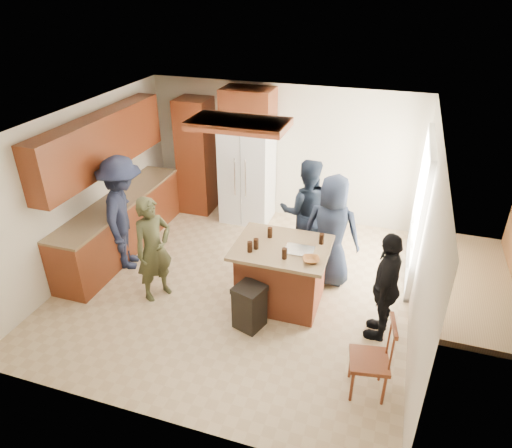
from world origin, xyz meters
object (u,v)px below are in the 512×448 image
(person_counter, at_px, (124,214))
(refrigerator, at_px, (247,174))
(trash_bin, at_px, (250,306))
(person_behind_right, at_px, (331,231))
(spindle_chair, at_px, (371,361))
(person_side_right, at_px, (386,286))
(person_behind_left, at_px, (306,212))
(kitchen_island, at_px, (281,274))
(person_front_left, at_px, (154,249))

(person_counter, relative_size, refrigerator, 1.02)
(trash_bin, bearing_deg, person_behind_right, 59.28)
(person_counter, distance_m, spindle_chair, 4.20)
(person_side_right, distance_m, spindle_chair, 1.05)
(person_behind_left, bearing_deg, person_counter, 7.21)
(person_behind_right, height_order, kitchen_island, person_behind_right)
(person_behind_right, relative_size, trash_bin, 2.73)
(person_front_left, distance_m, trash_bin, 1.58)
(person_front_left, xyz_separation_m, person_behind_left, (1.81, 1.62, 0.08))
(person_side_right, relative_size, trash_bin, 2.39)
(person_behind_left, height_order, refrigerator, refrigerator)
(trash_bin, bearing_deg, person_behind_left, 80.09)
(spindle_chair, bearing_deg, kitchen_island, 137.28)
(person_counter, xyz_separation_m, kitchen_island, (2.56, -0.19, -0.44))
(kitchen_island, bearing_deg, person_front_left, -167.21)
(person_behind_left, relative_size, kitchen_island, 1.36)
(kitchen_island, height_order, trash_bin, kitchen_island)
(trash_bin, bearing_deg, kitchen_island, 67.89)
(person_behind_left, distance_m, spindle_chair, 2.82)
(person_front_left, relative_size, trash_bin, 2.49)
(person_behind_left, xyz_separation_m, trash_bin, (-0.32, -1.85, -0.55))
(person_behind_right, xyz_separation_m, kitchen_island, (-0.55, -0.73, -0.39))
(person_behind_left, xyz_separation_m, spindle_chair, (1.29, -2.47, -0.41))
(person_behind_left, bearing_deg, spindle_chair, 103.31)
(refrigerator, height_order, spindle_chair, refrigerator)
(refrigerator, height_order, trash_bin, refrigerator)
(kitchen_island, bearing_deg, person_counter, 175.69)
(person_front_left, bearing_deg, spindle_chair, -77.00)
(person_behind_left, height_order, person_side_right, person_behind_left)
(kitchen_island, bearing_deg, person_behind_right, 52.92)
(refrigerator, bearing_deg, person_front_left, -99.82)
(person_behind_left, bearing_deg, person_front_left, 27.58)
(person_front_left, height_order, person_counter, person_counter)
(kitchen_island, bearing_deg, person_side_right, -10.06)
(person_front_left, relative_size, kitchen_island, 1.22)
(person_side_right, height_order, refrigerator, refrigerator)
(person_behind_left, relative_size, person_side_right, 1.15)
(trash_bin, height_order, spindle_chair, spindle_chair)
(person_behind_right, distance_m, person_counter, 3.16)
(person_front_left, height_order, spindle_chair, person_front_left)
(person_front_left, bearing_deg, person_behind_left, -19.79)
(person_front_left, height_order, trash_bin, person_front_left)
(person_counter, bearing_deg, person_side_right, -115.87)
(person_behind_right, distance_m, person_side_right, 1.30)
(person_front_left, distance_m, kitchen_island, 1.81)
(kitchen_island, height_order, spindle_chair, spindle_chair)
(person_side_right, xyz_separation_m, spindle_chair, (-0.05, -1.00, -0.30))
(person_behind_right, distance_m, trash_bin, 1.67)
(refrigerator, distance_m, kitchen_island, 2.66)
(person_behind_right, bearing_deg, person_counter, 14.75)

